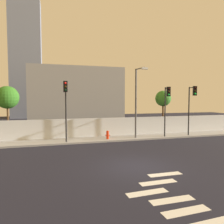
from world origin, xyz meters
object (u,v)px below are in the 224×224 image
at_px(roadside_tree_leftmost, 7,98).
at_px(roadside_tree_midleft, 163,99).
at_px(traffic_light_center, 192,100).
at_px(traffic_light_left, 66,99).
at_px(traffic_light_right, 167,101).
at_px(fire_hydrant, 108,134).
at_px(street_lamp_curbside, 137,97).

distance_m(roadside_tree_leftmost, roadside_tree_midleft, 16.43).
relative_size(roadside_tree_leftmost, roadside_tree_midleft, 1.05).
xyz_separation_m(traffic_light_center, roadside_tree_leftmost, (-17.31, 4.04, 0.24)).
xyz_separation_m(traffic_light_left, traffic_light_center, (12.16, -0.24, -0.14)).
bearing_deg(roadside_tree_leftmost, traffic_light_right, -14.53).
relative_size(traffic_light_center, traffic_light_right, 1.02).
xyz_separation_m(traffic_light_right, roadside_tree_midleft, (1.75, 3.80, 0.20)).
bearing_deg(roadside_tree_leftmost, fire_hydrant, -19.07).
distance_m(traffic_light_center, roadside_tree_leftmost, 17.77).
bearing_deg(roadside_tree_midleft, fire_hydrant, -157.47).
bearing_deg(traffic_light_right, traffic_light_left, 179.97).
relative_size(traffic_light_left, roadside_tree_leftmost, 1.02).
bearing_deg(fire_hydrant, traffic_light_right, -7.03).
bearing_deg(traffic_light_center, traffic_light_right, 174.87).
height_order(street_lamp_curbside, fire_hydrant, street_lamp_curbside).
distance_m(traffic_light_left, roadside_tree_midleft, 11.90).
xyz_separation_m(traffic_light_center, street_lamp_curbside, (-5.55, 0.67, 0.26)).
bearing_deg(traffic_light_right, roadside_tree_midleft, 65.25).
height_order(traffic_light_center, roadside_tree_leftmost, traffic_light_center).
distance_m(traffic_light_left, street_lamp_curbside, 6.63).
bearing_deg(traffic_light_left, traffic_light_right, -0.03).
distance_m(traffic_light_left, traffic_light_center, 12.16).
xyz_separation_m(street_lamp_curbside, roadside_tree_leftmost, (-11.76, 3.37, -0.03)).
bearing_deg(street_lamp_curbside, traffic_light_center, -6.88).
bearing_deg(roadside_tree_midleft, street_lamp_curbside, -144.16).
distance_m(traffic_light_right, roadside_tree_leftmost, 15.16).
height_order(traffic_light_right, street_lamp_curbside, street_lamp_curbside).
relative_size(traffic_light_center, roadside_tree_midleft, 1.02).
bearing_deg(roadside_tree_midleft, traffic_light_left, -161.39).
bearing_deg(fire_hydrant, traffic_light_left, -169.59).
bearing_deg(fire_hydrant, roadside_tree_leftmost, 160.93).
height_order(fire_hydrant, roadside_tree_midleft, roadside_tree_midleft).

